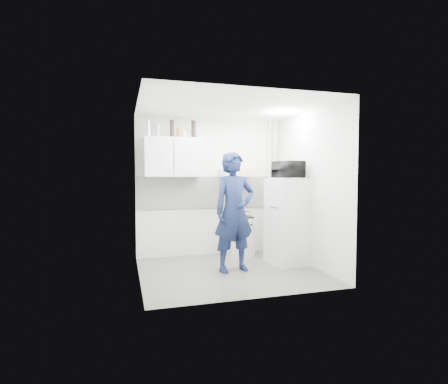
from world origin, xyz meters
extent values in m
plane|color=#52544B|center=(0.00, 0.00, 0.00)|extent=(2.80, 2.80, 0.00)
plane|color=white|center=(0.00, 0.00, 2.60)|extent=(2.80, 2.80, 0.00)
plane|color=silver|center=(0.00, 1.25, 1.30)|extent=(2.80, 0.00, 2.80)
plane|color=silver|center=(-1.40, 0.00, 1.30)|extent=(0.00, 2.60, 2.60)
plane|color=silver|center=(1.40, 0.00, 1.30)|extent=(0.00, 2.60, 2.60)
imported|color=#131D3F|center=(0.08, 0.02, 0.95)|extent=(0.76, 0.56, 1.90)
cube|color=beige|center=(0.50, 1.00, 0.36)|extent=(0.45, 0.45, 0.72)
cube|color=white|center=(1.10, 0.18, 0.74)|extent=(0.68, 0.68, 1.48)
cube|color=black|center=(0.50, 1.00, 0.74)|extent=(0.43, 0.43, 0.03)
cylinder|color=silver|center=(0.48, 0.95, 0.81)|extent=(0.20, 0.20, 0.11)
imported|color=black|center=(1.10, 0.18, 1.62)|extent=(0.57, 0.43, 0.29)
cylinder|color=silver|center=(-1.17, 1.07, 2.35)|extent=(0.07, 0.07, 0.30)
cylinder|color=#B2B7BC|center=(-1.01, 1.07, 2.32)|extent=(0.06, 0.06, 0.24)
cylinder|color=black|center=(-0.76, 1.07, 2.36)|extent=(0.07, 0.07, 0.32)
cylinder|color=brown|center=(-0.63, 1.07, 2.29)|extent=(0.07, 0.07, 0.18)
cylinder|color=#B2B7BC|center=(-0.53, 1.07, 2.27)|extent=(0.07, 0.07, 0.14)
cylinder|color=black|center=(-0.36, 1.07, 2.36)|extent=(0.08, 0.08, 0.32)
cube|color=white|center=(-0.75, 1.07, 1.85)|extent=(1.00, 0.35, 0.70)
cube|color=beige|center=(0.45, 1.00, 1.57)|extent=(0.60, 0.50, 0.14)
cube|color=white|center=(0.00, 1.24, 1.20)|extent=(2.74, 0.03, 0.60)
cylinder|color=beige|center=(1.30, 1.17, 1.30)|extent=(0.05, 0.05, 2.60)
cylinder|color=beige|center=(1.18, 1.17, 1.30)|extent=(0.04, 0.04, 2.60)
cylinder|color=white|center=(1.00, 0.20, 2.57)|extent=(0.10, 0.10, 0.02)
camera|label=1|loc=(-1.62, -5.23, 1.55)|focal=28.00mm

